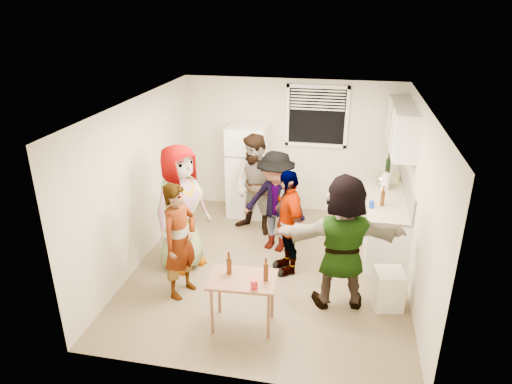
% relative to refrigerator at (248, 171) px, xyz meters
% --- Properties ---
extents(room, '(4.00, 4.50, 2.50)m').
position_rel_refrigerator_xyz_m(room, '(0.75, -1.88, -0.85)').
color(room, beige).
rests_on(room, ground).
extents(window, '(1.12, 0.10, 1.06)m').
position_rel_refrigerator_xyz_m(window, '(1.20, 0.33, 1.00)').
color(window, white).
rests_on(window, room).
extents(refrigerator, '(0.70, 0.70, 1.70)m').
position_rel_refrigerator_xyz_m(refrigerator, '(0.00, 0.00, 0.00)').
color(refrigerator, white).
rests_on(refrigerator, ground).
extents(counter_lower, '(0.60, 2.20, 0.86)m').
position_rel_refrigerator_xyz_m(counter_lower, '(2.45, -0.73, -0.42)').
color(counter_lower, white).
rests_on(counter_lower, ground).
extents(countertop, '(0.64, 2.22, 0.04)m').
position_rel_refrigerator_xyz_m(countertop, '(2.45, -0.73, 0.03)').
color(countertop, beige).
rests_on(countertop, counter_lower).
extents(backsplash, '(0.03, 2.20, 0.36)m').
position_rel_refrigerator_xyz_m(backsplash, '(2.74, -0.73, 0.23)').
color(backsplash, '#AFAAA1').
rests_on(backsplash, countertop).
extents(upper_cabinets, '(0.34, 1.60, 0.70)m').
position_rel_refrigerator_xyz_m(upper_cabinets, '(2.58, -0.53, 1.10)').
color(upper_cabinets, white).
rests_on(upper_cabinets, room).
extents(kettle, '(0.30, 0.26, 0.22)m').
position_rel_refrigerator_xyz_m(kettle, '(2.40, -0.41, 0.05)').
color(kettle, silver).
rests_on(kettle, countertop).
extents(paper_towel, '(0.13, 0.13, 0.28)m').
position_rel_refrigerator_xyz_m(paper_towel, '(2.43, -0.58, 0.05)').
color(paper_towel, white).
rests_on(paper_towel, countertop).
extents(wine_bottle, '(0.08, 0.08, 0.33)m').
position_rel_refrigerator_xyz_m(wine_bottle, '(2.50, 0.04, 0.05)').
color(wine_bottle, black).
rests_on(wine_bottle, countertop).
extents(beer_bottle_counter, '(0.06, 0.06, 0.23)m').
position_rel_refrigerator_xyz_m(beer_bottle_counter, '(2.35, -1.24, 0.05)').
color(beer_bottle_counter, '#47230C').
rests_on(beer_bottle_counter, countertop).
extents(blue_cup, '(0.08, 0.08, 0.11)m').
position_rel_refrigerator_xyz_m(blue_cup, '(2.19, -1.35, 0.05)').
color(blue_cup, blue).
rests_on(blue_cup, countertop).
extents(picture_frame, '(0.02, 0.17, 0.14)m').
position_rel_refrigerator_xyz_m(picture_frame, '(2.67, -0.09, 0.12)').
color(picture_frame, gold).
rests_on(picture_frame, countertop).
extents(trash_bin, '(0.42, 0.42, 0.53)m').
position_rel_refrigerator_xyz_m(trash_bin, '(2.43, -2.50, -0.60)').
color(trash_bin, white).
rests_on(trash_bin, ground).
extents(serving_table, '(0.84, 0.59, 0.69)m').
position_rel_refrigerator_xyz_m(serving_table, '(0.64, -3.26, -0.85)').
color(serving_table, brown).
rests_on(serving_table, ground).
extents(beer_bottle_table, '(0.06, 0.06, 0.22)m').
position_rel_refrigerator_xyz_m(beer_bottle_table, '(0.45, -3.17, -0.16)').
color(beer_bottle_table, '#47230C').
rests_on(beer_bottle_table, serving_table).
extents(red_cup, '(0.08, 0.08, 0.11)m').
position_rel_refrigerator_xyz_m(red_cup, '(0.82, -3.43, -0.16)').
color(red_cup, '#AF1A21').
rests_on(red_cup, serving_table).
extents(guest_grey, '(2.14, 1.77, 0.61)m').
position_rel_refrigerator_xyz_m(guest_grey, '(-0.56, -2.05, -0.85)').
color(guest_grey, gray).
rests_on(guest_grey, ground).
extents(guest_stripe, '(1.73, 1.12, 0.39)m').
position_rel_refrigerator_xyz_m(guest_stripe, '(-0.33, -2.75, -0.85)').
color(guest_stripe, '#141933').
rests_on(guest_stripe, ground).
extents(guest_back_left, '(1.44, 1.95, 0.67)m').
position_rel_refrigerator_xyz_m(guest_back_left, '(0.31, -0.76, -0.85)').
color(guest_back_left, brown).
rests_on(guest_back_left, ground).
extents(guest_back_right, '(1.52, 1.91, 0.62)m').
position_rel_refrigerator_xyz_m(guest_back_right, '(0.72, -1.28, -0.85)').
color(guest_back_right, '#404044').
rests_on(guest_back_right, ground).
extents(guest_black, '(1.86, 1.57, 0.39)m').
position_rel_refrigerator_xyz_m(guest_black, '(1.00, -1.88, -0.85)').
color(guest_black, black).
rests_on(guest_black, ground).
extents(guest_orange, '(2.03, 2.14, 0.54)m').
position_rel_refrigerator_xyz_m(guest_orange, '(1.80, -2.56, -0.85)').
color(guest_orange, tan).
rests_on(guest_orange, ground).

